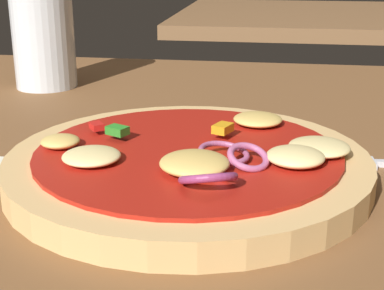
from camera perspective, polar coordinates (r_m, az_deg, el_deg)
dining_table at (r=0.48m, az=-5.33°, el=-3.73°), size 1.20×0.89×0.03m
pizza at (r=0.44m, az=-0.19°, el=-1.87°), size 0.27×0.27×0.04m
beer_glass at (r=0.74m, az=-14.41°, el=10.00°), size 0.07×0.07×0.13m
background_table at (r=1.60m, az=12.31°, el=12.12°), size 0.73×0.66×0.03m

